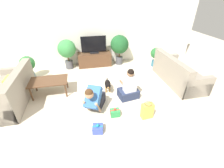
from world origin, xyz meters
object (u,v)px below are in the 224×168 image
Objects in this scene: potted_plant_corner_left at (28,65)px; tv_console at (95,59)px; sofa_right at (177,74)px; potted_plant_corner_right at (156,55)px; person_sitting at (129,88)px; potted_plant_back_left at (67,50)px; dog at (108,84)px; gift_box_b at (98,129)px; sofa_left at (11,92)px; gift_bag_a at (147,111)px; coffee_table at (49,82)px; potted_plant_back_right at (119,46)px; person_kneeling at (95,98)px; tv at (94,46)px; gift_box_a at (115,113)px.

tv_console is at bearing 14.21° from potted_plant_corner_left.
potted_plant_corner_right is at bearing 6.49° from sofa_right.
person_sitting is (2.91, -1.75, -0.17)m from potted_plant_corner_left.
potted_plant_back_left reaches higher than potted_plant_corner_right.
tv_console is 1.91m from dog.
tv_console is 3.36m from gift_box_b.
sofa_right is at bearing -27.37° from potted_plant_back_left.
gift_bag_a is at bearing 68.15° from sofa_left.
dog is (1.62, -0.21, -0.16)m from coffee_table.
person_sitting reaches higher than gift_bag_a.
potted_plant_back_right is at bearing 0.00° from potted_plant_back_left.
dog is at bearing 84.53° from person_kneeling.
coffee_table is 3.92m from potted_plant_corner_right.
sofa_right is at bearing -36.72° from tv_console.
gift_bag_a is at bearing -74.84° from tv_console.
sofa_right is 2.07m from gift_bag_a.
potted_plant_back_left is 0.95× the size of potted_plant_back_right.
gift_bag_a is at bearing 93.33° from person_sitting.
sofa_left is 4.86m from potted_plant_corner_right.
potted_plant_back_right reaches higher than tv_console.
gift_bag_a is (3.09, -2.58, -0.29)m from potted_plant_corner_left.
potted_plant_corner_right reaches higher than dog.
coffee_table is 2.96m from potted_plant_back_right.
gift_box_b is at bearing -78.56° from potted_plant_back_left.
sofa_left is 1.31m from potted_plant_corner_left.
tv_console is at bearing 105.16° from gift_bag_a.
person_kneeling is at bearing -140.72° from potted_plant_corner_right.
sofa_right is 3.15m from gift_box_b.
potted_plant_corner_right is at bearing -13.15° from tv.
person_kneeling is (0.69, -2.60, -0.36)m from potted_plant_back_left.
person_sitting is at bearing -53.96° from potted_plant_back_left.
sofa_left reaches higher than potted_plant_corner_right.
person_sitting is at bearing 45.89° from gift_box_b.
gift_box_b is (-2.75, -1.52, -0.22)m from sofa_right.
sofa_right is 3.04m from tv_console.
tv_console reaches higher than gift_bag_a.
gift_box_a is at bearing 66.65° from sofa_left.
person_kneeling reaches higher than coffee_table.
sofa_right is at bearing 26.09° from gift_box_a.
potted_plant_back_left is (-0.98, -0.05, 0.46)m from tv_console.
tv is at bearing 101.52° from dog.
coffee_table is at bearing -106.17° from potted_plant_back_left.
potted_plant_corner_left is at bearing 135.09° from gift_box_a.
tv is at bearing 84.61° from gift_box_b.
tv_console is at bearing 2.92° from potted_plant_back_left.
person_kneeling is (-2.73, -0.83, 0.05)m from sofa_right.
sofa_left is at bearing -174.54° from dog.
gift_bag_a is (0.69, -1.25, -0.04)m from dog.
dog is (0.17, -1.90, -0.03)m from tv_console.
coffee_table is 2.03m from gift_box_b.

